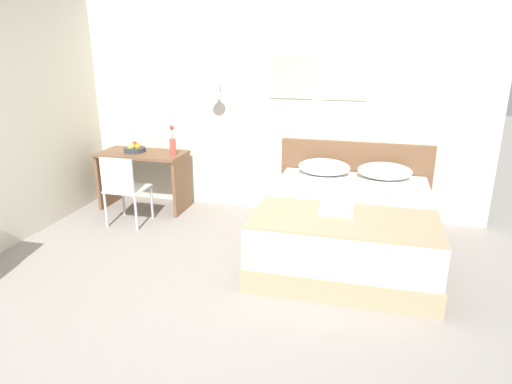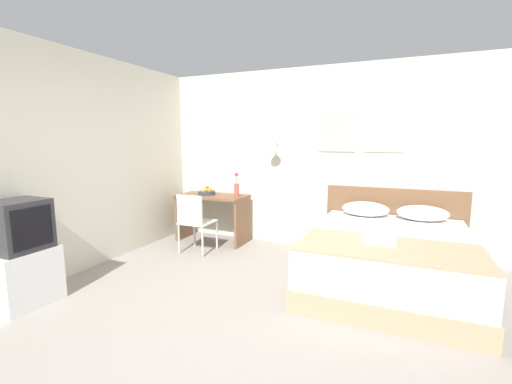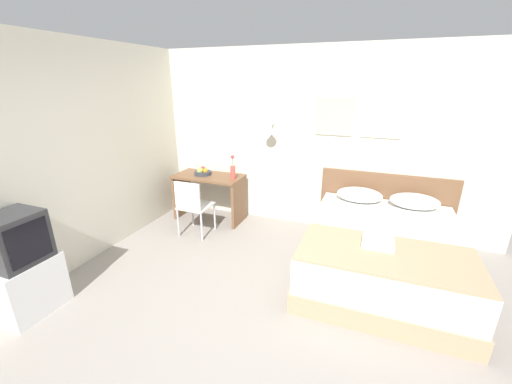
# 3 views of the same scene
# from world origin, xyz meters

# --- Properties ---
(ground_plane) EXTENTS (24.00, 24.00, 0.00)m
(ground_plane) POSITION_xyz_m (0.00, 0.00, 0.00)
(ground_plane) COLOR gray
(wall_back) EXTENTS (5.44, 0.31, 2.65)m
(wall_back) POSITION_xyz_m (0.01, 2.79, 1.33)
(wall_back) COLOR beige
(wall_back) RESTS_ON ground_plane
(wall_left) EXTENTS (0.06, 5.76, 2.65)m
(wall_left) POSITION_xyz_m (-2.35, -0.12, 1.32)
(wall_left) COLOR beige
(wall_left) RESTS_ON ground_plane
(bed) EXTENTS (1.68, 2.07, 0.59)m
(bed) POSITION_xyz_m (1.15, 1.67, 0.29)
(bed) COLOR tan
(bed) RESTS_ON ground_plane
(headboard) EXTENTS (1.80, 0.06, 0.95)m
(headboard) POSITION_xyz_m (1.15, 2.73, 0.48)
(headboard) COLOR brown
(headboard) RESTS_ON ground_plane
(pillow_left) EXTENTS (0.61, 0.38, 0.19)m
(pillow_left) POSITION_xyz_m (0.81, 2.46, 0.69)
(pillow_left) COLOR white
(pillow_left) RESTS_ON bed
(pillow_right) EXTENTS (0.61, 0.38, 0.19)m
(pillow_right) POSITION_xyz_m (1.50, 2.46, 0.69)
(pillow_right) COLOR white
(pillow_right) RESTS_ON bed
(throw_blanket) EXTENTS (1.63, 0.83, 0.02)m
(throw_blanket) POSITION_xyz_m (1.15, 1.07, 0.61)
(throw_blanket) COLOR tan
(throw_blanket) RESTS_ON bed
(folded_towel_near_foot) EXTENTS (0.30, 0.27, 0.06)m
(folded_towel_near_foot) POSITION_xyz_m (1.07, 1.21, 0.65)
(folded_towel_near_foot) COLOR white
(folded_towel_near_foot) RESTS_ON throw_blanket
(desk) EXTENTS (1.09, 0.55, 0.75)m
(desk) POSITION_xyz_m (-1.50, 2.38, 0.51)
(desk) COLOR brown
(desk) RESTS_ON ground_plane
(desk_chair) EXTENTS (0.43, 0.43, 0.85)m
(desk_chair) POSITION_xyz_m (-1.43, 1.75, 0.50)
(desk_chair) COLOR white
(desk_chair) RESTS_ON ground_plane
(fruit_bowl) EXTENTS (0.27, 0.27, 0.13)m
(fruit_bowl) POSITION_xyz_m (-1.60, 2.39, 0.79)
(fruit_bowl) COLOR #333842
(fruit_bowl) RESTS_ON desk
(flower_vase) EXTENTS (0.08, 0.08, 0.37)m
(flower_vase) POSITION_xyz_m (-1.05, 2.35, 0.88)
(flower_vase) COLOR #D14C42
(flower_vase) RESTS_ON desk
(tv_stand) EXTENTS (0.44, 0.56, 0.55)m
(tv_stand) POSITION_xyz_m (-2.08, -0.22, 0.28)
(tv_stand) COLOR white
(tv_stand) RESTS_ON ground_plane
(television) EXTENTS (0.43, 0.46, 0.48)m
(television) POSITION_xyz_m (-2.08, -0.22, 0.80)
(television) COLOR #2D2D30
(television) RESTS_ON tv_stand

